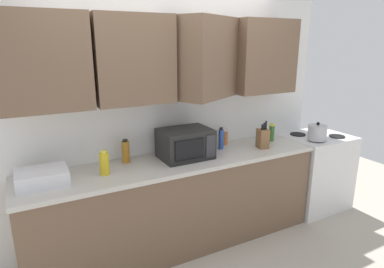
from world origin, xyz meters
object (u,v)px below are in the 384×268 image
Objects in this scene: kettle at (317,132)px; bottle_clear_tall at (207,141)px; microwave at (185,144)px; knife_block at (263,138)px; stove_range at (313,171)px; dish_rack at (42,177)px; bottle_blue_cleaner at (221,139)px; bottle_yellow_mustard at (104,164)px; bottle_spice_jar at (224,137)px; bottle_green_oil at (272,133)px; bottle_amber_vinegar at (126,151)px.

kettle is 1.27m from bottle_clear_tall.
microwave is 0.86m from knife_block.
dish_rack reaches higher than stove_range.
dish_rack is 1.65× the size of bottle_blue_cleaner.
bottle_yellow_mustard is 1.52× the size of bottle_clear_tall.
bottle_yellow_mustard reaches higher than stove_range.
bottle_spice_jar is at bearing 133.99° from knife_block.
bottle_clear_tall is (-1.21, 0.38, -0.03)m from kettle.
stove_range is 0.59m from kettle.
bottle_spice_jar is 0.55m from bottle_green_oil.
bottle_green_oil is at bearing 171.17° from stove_range.
kettle is 0.94× the size of bottle_amber_vinegar.
bottle_clear_tall is 0.22m from bottle_spice_jar.
dish_rack is at bearing -178.14° from bottle_green_oil.
stove_range is at bearing -5.40° from bottle_blue_cleaner.
knife_block reaches higher than bottle_amber_vinegar.
knife_block is at bearing 173.18° from kettle.
dish_rack is 2.12m from knife_block.
bottle_spice_jar is at bearing 44.29° from bottle_blue_cleaner.
kettle reaches higher than dish_rack.
bottle_blue_cleaner is 0.16m from bottle_clear_tall.
dish_rack is at bearing 176.76° from kettle.
bottle_blue_cleaner reaches higher than bottle_yellow_mustard.
bottle_spice_jar is at bearing 168.43° from stove_range.
bottle_amber_vinegar reaches higher than bottle_green_oil.
bottle_green_oil reaches higher than dish_rack.
dish_rack is (-1.26, -0.03, -0.08)m from microwave.
knife_block is 1.64m from bottle_yellow_mustard.
bottle_green_oil is (1.10, 0.04, -0.05)m from microwave.
bottle_clear_tall is at bearing 7.81° from dish_rack.
knife_block is 2.10× the size of bottle_clear_tall.
microwave is 0.40m from bottle_clear_tall.
bottle_amber_vinegar is (-1.39, 0.25, 0.00)m from knife_block.
bottle_yellow_mustard is 1.38m from bottle_spice_jar.
bottle_green_oil is (1.89, 0.10, -0.00)m from bottle_yellow_mustard.
knife_block reaches higher than bottle_yellow_mustard.
bottle_blue_cleaner is 1.33× the size of bottle_spice_jar.
dish_rack is 1.32× the size of knife_block.
microwave is 1.27m from dish_rack.
bottle_green_oil is at bearing 1.86° from dish_rack.
bottle_clear_tall is (0.89, 0.05, -0.04)m from bottle_amber_vinegar.
bottle_amber_vinegar is at bearing 165.41° from microwave.
bottle_amber_vinegar is 1.11× the size of bottle_green_oil.
knife_block is at bearing -46.01° from bottle_spice_jar.
stove_range is 2.34m from bottle_amber_vinegar.
bottle_yellow_mustard is at bearing -3.10° from dish_rack.
bottle_blue_cleaner is (-1.28, 0.12, 0.56)m from stove_range.
knife_block is 0.30m from bottle_green_oil.
stove_range is 3.97× the size of bottle_blue_cleaner.
bottle_blue_cleaner reaches higher than bottle_green_oil.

